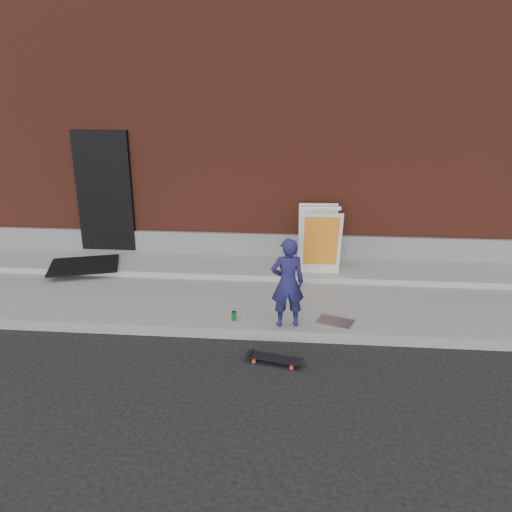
# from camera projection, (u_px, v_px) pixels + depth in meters

# --- Properties ---
(ground) EXTENTS (80.00, 80.00, 0.00)m
(ground) POSITION_uv_depth(u_px,v_px,m) (218.00, 339.00, 6.77)
(ground) COLOR black
(ground) RESTS_ON ground
(sidewalk) EXTENTS (20.00, 3.00, 0.15)m
(sidewalk) POSITION_uv_depth(u_px,v_px,m) (233.00, 291.00, 8.16)
(sidewalk) COLOR slate
(sidewalk) RESTS_ON ground
(apron) EXTENTS (20.00, 1.20, 0.10)m
(apron) POSITION_uv_depth(u_px,v_px,m) (239.00, 266.00, 8.97)
(apron) COLOR gray
(apron) RESTS_ON sidewalk
(building) EXTENTS (20.00, 8.10, 5.00)m
(building) POSITION_uv_depth(u_px,v_px,m) (260.00, 120.00, 12.59)
(building) COLOR #5B2519
(building) RESTS_ON ground
(child) EXTENTS (0.50, 0.37, 1.24)m
(child) POSITION_uv_depth(u_px,v_px,m) (288.00, 283.00, 6.64)
(child) COLOR #1D1A4A
(child) RESTS_ON sidewalk
(skateboard) EXTENTS (0.71, 0.33, 0.08)m
(skateboard) POSITION_uv_depth(u_px,v_px,m) (274.00, 359.00, 6.15)
(skateboard) COLOR red
(skateboard) RESTS_ON ground
(pizza_sign) EXTENTS (0.72, 0.84, 1.13)m
(pizza_sign) POSITION_uv_depth(u_px,v_px,m) (319.00, 239.00, 8.41)
(pizza_sign) COLOR silver
(pizza_sign) RESTS_ON apron
(soda_can) EXTENTS (0.09, 0.09, 0.13)m
(soda_can) POSITION_uv_depth(u_px,v_px,m) (234.00, 316.00, 6.95)
(soda_can) COLOR #1C8C35
(soda_can) RESTS_ON sidewalk
(doormat) EXTENTS (1.39, 1.25, 0.03)m
(doormat) POSITION_uv_depth(u_px,v_px,m) (84.00, 265.00, 8.81)
(doormat) COLOR black
(doormat) RESTS_ON apron
(utility_plate) EXTENTS (0.55, 0.45, 0.01)m
(utility_plate) POSITION_uv_depth(u_px,v_px,m) (335.00, 321.00, 6.92)
(utility_plate) COLOR #59595E
(utility_plate) RESTS_ON sidewalk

